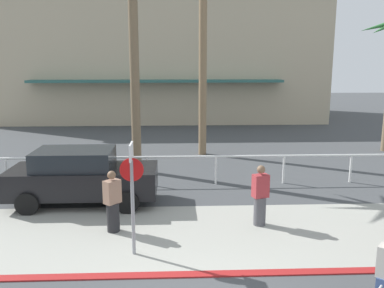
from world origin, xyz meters
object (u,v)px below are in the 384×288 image
car_black_1 (82,176)px  pedestrian_2 (113,204)px  stop_sign_bike_lane (132,183)px  palm_tree_2 (203,0)px  palm_tree_1 (132,26)px  pedestrian_0 (260,198)px

car_black_1 → pedestrian_2: bearing=-60.3°
stop_sign_bike_lane → car_black_1: 4.03m
palm_tree_2 → car_black_1: 9.85m
palm_tree_2 → pedestrian_2: palm_tree_2 is taller
palm_tree_1 → pedestrian_0: bearing=-56.3°
palm_tree_1 → pedestrian_2: 7.62m
palm_tree_1 → palm_tree_2: size_ratio=0.83×
pedestrian_2 → pedestrian_0: bearing=3.9°
car_black_1 → pedestrian_2: size_ratio=2.73×
palm_tree_1 → pedestrian_2: size_ratio=4.78×
stop_sign_bike_lane → pedestrian_0: (3.16, 1.55, -0.92)m
palm_tree_1 → car_black_1: (-1.29, -3.73, -4.68)m
palm_tree_1 → palm_tree_2: 4.26m
palm_tree_1 → car_black_1: palm_tree_1 is taller
stop_sign_bike_lane → car_black_1: (-1.89, 3.47, -0.81)m
palm_tree_2 → pedestrian_0: (0.96, -8.57, -6.12)m
palm_tree_2 → stop_sign_bike_lane: bearing=-102.3°
stop_sign_bike_lane → pedestrian_0: bearing=26.1°
stop_sign_bike_lane → pedestrian_2: size_ratio=1.59×
palm_tree_2 → pedestrian_0: size_ratio=5.62×
palm_tree_2 → car_black_1: palm_tree_2 is taller
palm_tree_2 → pedestrian_2: bearing=-107.9°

